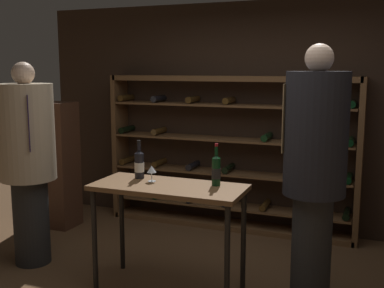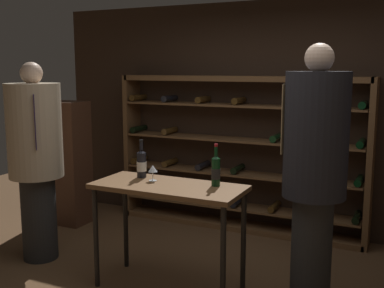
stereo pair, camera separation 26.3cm
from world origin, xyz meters
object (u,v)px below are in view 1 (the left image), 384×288
Objects in this scene: person_guest_plum_blouse at (315,163)px; person_host_in_suit at (28,155)px; wine_rack at (229,154)px; display_cabinet at (57,165)px; wine_bottle_red_label at (216,170)px; tasting_table at (169,198)px; wine_bottle_black_capsule at (139,164)px; wine_glass_stemmed_left at (152,170)px.

person_host_in_suit is at bearing 111.64° from person_guest_plum_blouse.
person_guest_plum_blouse reaches higher than wine_rack.
display_cabinet is 2.48m from wine_bottle_red_label.
wine_rack is 1.72m from tasting_table.
wine_rack is 8.39× the size of wine_bottle_red_label.
display_cabinet is 4.41× the size of wine_bottle_black_capsule.
wine_glass_stemmed_left is at bearing -29.19° from display_cabinet.
person_host_in_suit is (-1.47, 0.03, 0.25)m from tasting_table.
display_cabinet reaches higher than wine_bottle_black_capsule.
person_guest_plum_blouse is 5.88× the size of wine_bottle_red_label.
wine_bottle_red_label is at bearing 7.41° from wine_glass_stemmed_left.
tasting_table is 0.43m from wine_bottle_black_capsule.
person_host_in_suit is 1.13m from wine_bottle_black_capsule.
wine_rack reaches higher than wine_bottle_black_capsule.
person_host_in_suit is at bearing -176.80° from wine_bottle_red_label.
wine_bottle_red_label is (1.84, 0.10, -0.01)m from person_host_in_suit.
person_host_in_suit reaches higher than display_cabinet.
person_guest_plum_blouse reaches higher than display_cabinet.
tasting_table is 0.62× the size of person_guest_plum_blouse.
wine_rack reaches higher than tasting_table.
wine_glass_stemmed_left is (1.28, 0.03, -0.04)m from person_host_in_suit.
wine_rack reaches higher than wine_glass_stemmed_left.
display_cabinet is (-0.45, 1.00, -0.32)m from person_host_in_suit.
display_cabinet is 10.76× the size of wine_glass_stemmed_left.
wine_bottle_black_capsule reaches higher than tasting_table.
tasting_table is at bearing 119.35° from person_guest_plum_blouse.
person_host_in_suit is 5.51× the size of wine_bottle_red_label.
person_guest_plum_blouse is at bearing 50.89° from person_host_in_suit.
tasting_table is at bearing -18.30° from wine_glass_stemmed_left.
wine_bottle_black_capsule is 2.44× the size of wine_glass_stemmed_left.
tasting_table is 0.66× the size of person_host_in_suit.
display_cabinet reaches higher than wine_bottle_red_label.
person_guest_plum_blouse is 1.39× the size of display_cabinet.
tasting_table is 9.22× the size of wine_glass_stemmed_left.
wine_bottle_black_capsule is (-1.48, -0.12, -0.10)m from person_guest_plum_blouse.
person_host_in_suit is at bearing -130.95° from wine_rack.
person_host_in_suit reaches higher than wine_bottle_black_capsule.
wine_bottle_red_label reaches higher than wine_glass_stemmed_left.
person_guest_plum_blouse reaches higher than person_host_in_suit.
display_cabinet is at bearing 150.44° from wine_bottle_black_capsule.
wine_glass_stemmed_left is (-1.32, -0.20, -0.12)m from person_guest_plum_blouse.
wine_rack is at bearing 78.00° from wine_bottle_black_capsule.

